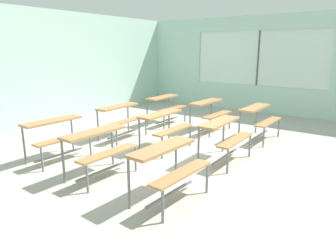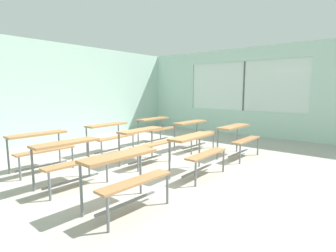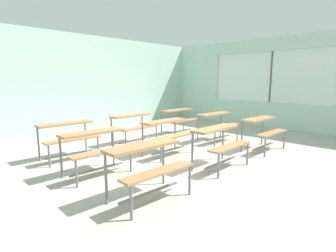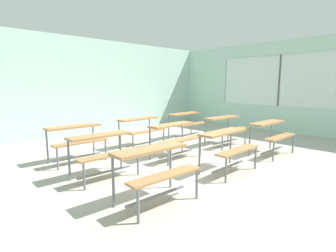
# 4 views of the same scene
# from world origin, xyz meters

# --- Properties ---
(ground) EXTENTS (10.00, 9.00, 0.05)m
(ground) POSITION_xyz_m (0.00, 0.00, -0.03)
(ground) COLOR #ADA89E
(wall_back) EXTENTS (10.00, 0.12, 3.00)m
(wall_back) POSITION_xyz_m (0.00, 4.50, 1.50)
(wall_back) COLOR silver
(wall_back) RESTS_ON ground
(wall_right) EXTENTS (0.12, 9.00, 3.00)m
(wall_right) POSITION_xyz_m (5.00, -0.13, 1.45)
(wall_right) COLOR silver
(wall_right) RESTS_ON ground
(desk_bench_r0c0) EXTENTS (1.12, 0.63, 0.74)m
(desk_bench_r0c0) POSITION_xyz_m (-1.59, -0.75, 0.56)
(desk_bench_r0c0) COLOR #A87547
(desk_bench_r0c0) RESTS_ON ground
(desk_bench_r0c1) EXTENTS (1.11, 0.61, 0.74)m
(desk_bench_r0c1) POSITION_xyz_m (0.20, -0.70, 0.56)
(desk_bench_r0c1) COLOR #A87547
(desk_bench_r0c1) RESTS_ON ground
(desk_bench_r0c2) EXTENTS (1.11, 0.61, 0.74)m
(desk_bench_r0c2) POSITION_xyz_m (1.93, -0.72, 0.56)
(desk_bench_r0c2) COLOR #A87547
(desk_bench_r0c2) RESTS_ON ground
(desk_bench_r1c0) EXTENTS (1.11, 0.61, 0.74)m
(desk_bench_r1c0) POSITION_xyz_m (-1.59, 0.59, 0.56)
(desk_bench_r1c0) COLOR #A87547
(desk_bench_r1c0) RESTS_ON ground
(desk_bench_r1c1) EXTENTS (1.10, 0.60, 0.74)m
(desk_bench_r1c1) POSITION_xyz_m (0.14, 0.59, 0.56)
(desk_bench_r1c1) COLOR #A87547
(desk_bench_r1c1) RESTS_ON ground
(desk_bench_r1c2) EXTENTS (1.12, 0.64, 0.74)m
(desk_bench_r1c2) POSITION_xyz_m (1.95, 0.53, 0.56)
(desk_bench_r1c2) COLOR #A87547
(desk_bench_r1c2) RESTS_ON ground
(desk_bench_r2c0) EXTENTS (1.12, 0.62, 0.74)m
(desk_bench_r2c0) POSITION_xyz_m (-1.51, 1.82, 0.56)
(desk_bench_r2c0) COLOR #A87547
(desk_bench_r2c0) RESTS_ON ground
(desk_bench_r2c1) EXTENTS (1.12, 0.62, 0.74)m
(desk_bench_r2c1) POSITION_xyz_m (0.22, 1.87, 0.56)
(desk_bench_r2c1) COLOR #A87547
(desk_bench_r2c1) RESTS_ON ground
(desk_bench_r2c2) EXTENTS (1.10, 0.60, 0.74)m
(desk_bench_r2c2) POSITION_xyz_m (1.92, 1.86, 0.56)
(desk_bench_r2c2) COLOR #A87547
(desk_bench_r2c2) RESTS_ON ground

